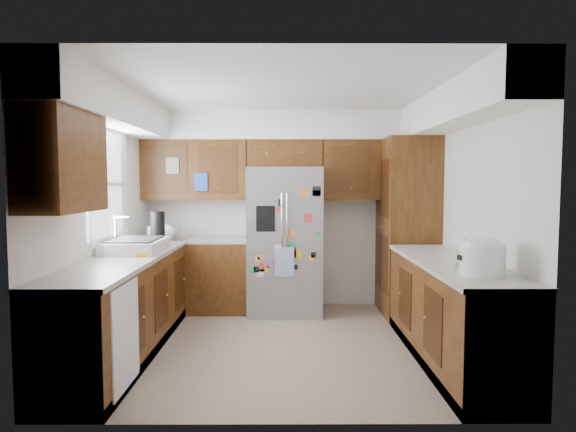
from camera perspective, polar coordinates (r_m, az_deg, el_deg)
The scene contains 12 objects.
floor at distance 4.99m, azimuth -0.43°, elevation -14.95°, with size 3.60×3.60×0.00m, color gray.
room_shell at distance 5.09m, azimuth -1.62°, elevation 6.29°, with size 3.64×3.24×2.52m.
left_counter_run at distance 5.08m, azimuth -16.20°, elevation -9.71°, with size 1.36×3.20×0.92m.
right_counter_run at distance 4.65m, azimuth 18.74°, elevation -11.16°, with size 0.63×2.25×0.92m.
pantry at distance 6.07m, azimuth 13.91°, elevation -1.26°, with size 0.60×0.90×2.15m, color #3B220B.
fridge at distance 5.96m, azimuth -0.39°, elevation -2.93°, with size 0.90×0.79×1.80m.
bridge_cabinet at distance 6.16m, azimuth -0.39°, elevation 7.31°, with size 0.96×0.34×0.35m, color #3B220B.
fridge_top_items at distance 6.16m, azimuth -1.99°, elevation 10.19°, with size 0.71×0.31×0.30m.
sink_assembly at distance 5.09m, azimuth -17.60°, elevation -3.33°, with size 0.52×0.71×0.37m.
left_counter_clutter at distance 5.77m, azimuth -14.94°, elevation -1.80°, with size 0.33×0.81×0.38m.
rice_cooker at distance 3.92m, azimuth 22.03°, elevation -4.30°, with size 0.34×0.33×0.30m.
paper_towel at distance 4.32m, azimuth 20.29°, elevation -3.95°, with size 0.11×0.11×0.24m, color white.
Camera 1 is at (0.02, -4.72, 1.62)m, focal length 30.00 mm.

